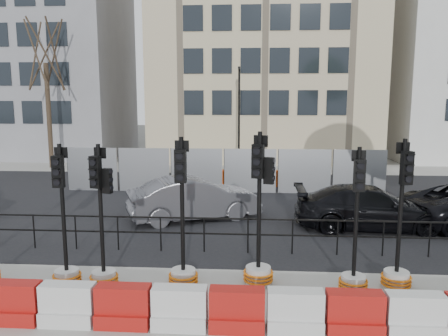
{
  "coord_description": "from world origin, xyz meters",
  "views": [
    {
      "loc": [
        1.3,
        -10.23,
        4.19
      ],
      "look_at": [
        0.43,
        3.0,
        2.08
      ],
      "focal_mm": 35.0,
      "sensor_mm": 36.0,
      "label": 1
    }
  ],
  "objects": [
    {
      "name": "ground",
      "position": [
        0.0,
        0.0,
        0.0
      ],
      "size": [
        120.0,
        120.0,
        0.0
      ],
      "primitive_type": "plane",
      "color": "#51514C",
      "rests_on": "ground"
    },
    {
      "name": "sidewalk_near",
      "position": [
        0.0,
        -3.0,
        0.01
      ],
      "size": [
        40.0,
        6.0,
        0.02
      ],
      "primitive_type": "cube",
      "color": "gray",
      "rests_on": "ground"
    },
    {
      "name": "road",
      "position": [
        0.0,
        7.0,
        0.01
      ],
      "size": [
        40.0,
        14.0,
        0.03
      ],
      "primitive_type": "cube",
      "color": "black",
      "rests_on": "ground"
    },
    {
      "name": "sidewalk_far",
      "position": [
        0.0,
        16.0,
        0.01
      ],
      "size": [
        40.0,
        4.0,
        0.02
      ],
      "primitive_type": "cube",
      "color": "gray",
      "rests_on": "ground"
    },
    {
      "name": "building_grey",
      "position": [
        -14.0,
        21.99,
        7.0
      ],
      "size": [
        11.0,
        9.06,
        14.0
      ],
      "color": "gray",
      "rests_on": "ground"
    },
    {
      "name": "building_cream",
      "position": [
        2.0,
        21.99,
        9.0
      ],
      "size": [
        15.0,
        10.06,
        18.0
      ],
      "color": "#BFAA8B",
      "rests_on": "ground"
    },
    {
      "name": "kerb_railing",
      "position": [
        0.0,
        1.2,
        0.69
      ],
      "size": [
        18.0,
        0.04,
        1.0
      ],
      "color": "black",
      "rests_on": "ground"
    },
    {
      "name": "heras_fencing",
      "position": [
        -0.01,
        9.8,
        0.68
      ],
      "size": [
        14.33,
        1.72,
        2.0
      ],
      "color": "gray",
      "rests_on": "ground"
    },
    {
      "name": "lamp_post_far",
      "position": [
        0.5,
        14.98,
        3.22
      ],
      "size": [
        0.12,
        0.56,
        6.0
      ],
      "color": "black",
      "rests_on": "ground"
    },
    {
      "name": "tree_bare_far",
      "position": [
        -11.0,
        15.5,
        6.65
      ],
      "size": [
        2.0,
        2.0,
        9.0
      ],
      "color": "#473828",
      "rests_on": "ground"
    },
    {
      "name": "barrier_row",
      "position": [
        -0.0,
        -2.8,
        0.37
      ],
      "size": [
        15.7,
        0.5,
        0.8
      ],
      "color": "#B2200E",
      "rests_on": "ground"
    },
    {
      "name": "traffic_signal_c",
      "position": [
        -2.84,
        -1.18,
        0.67
      ],
      "size": [
        0.64,
        0.64,
        3.24
      ],
      "rotation": [
        0.0,
        0.0,
        -0.04
      ],
      "color": "beige",
      "rests_on": "ground"
    },
    {
      "name": "traffic_signal_d",
      "position": [
        -1.98,
        -1.2,
        0.77
      ],
      "size": [
        0.64,
        0.64,
        3.24
      ],
      "rotation": [
        0.0,
        0.0,
        -0.3
      ],
      "color": "beige",
      "rests_on": "ground"
    },
    {
      "name": "traffic_signal_e",
      "position": [
        -0.22,
        -1.03,
        0.7
      ],
      "size": [
        0.67,
        0.67,
        3.39
      ],
      "rotation": [
        0.0,
        0.0,
        -0.03
      ],
      "color": "beige",
      "rests_on": "ground"
    },
    {
      "name": "traffic_signal_f",
      "position": [
        1.47,
        -0.8,
        0.83
      ],
      "size": [
        0.69,
        0.69,
        3.49
      ],
      "rotation": [
        0.0,
        0.0,
        -0.32
      ],
      "color": "beige",
      "rests_on": "ground"
    },
    {
      "name": "traffic_signal_g",
      "position": [
        3.52,
        -1.06,
        0.66
      ],
      "size": [
        0.63,
        0.63,
        3.2
      ],
      "rotation": [
        0.0,
        0.0,
        -0.05
      ],
      "color": "beige",
      "rests_on": "ground"
    },
    {
      "name": "traffic_signal_h",
      "position": [
        4.53,
        -0.81,
        0.69
      ],
      "size": [
        0.66,
        0.66,
        3.36
      ],
      "rotation": [
        0.0,
        0.0,
        0.25
      ],
      "color": "beige",
      "rests_on": "ground"
    },
    {
      "name": "car_b",
      "position": [
        -0.71,
        4.52,
        0.75
      ],
      "size": [
        4.92,
        5.71,
        1.5
      ],
      "primitive_type": "imported",
      "rotation": [
        0.0,
        0.0,
        1.98
      ],
      "color": "#4E4E54",
      "rests_on": "ground"
    },
    {
      "name": "car_c",
      "position": [
        5.12,
        3.81,
        0.7
      ],
      "size": [
        2.13,
        4.92,
        1.41
      ],
      "primitive_type": "imported",
      "rotation": [
        0.0,
        0.0,
        1.55
      ],
      "color": "black",
      "rests_on": "ground"
    }
  ]
}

